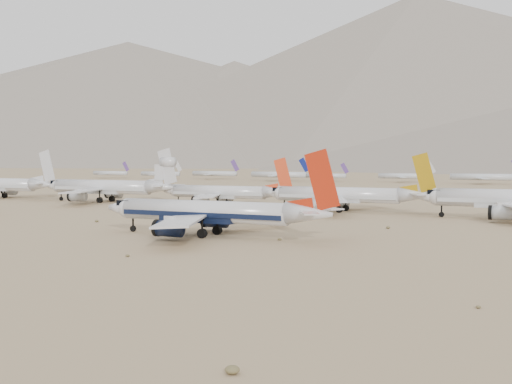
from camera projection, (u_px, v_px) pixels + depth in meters
ground at (168, 235)px, 131.90m from camera, size 7000.00×7000.00×0.00m
main_airliner at (213, 213)px, 128.77m from camera, size 49.66×48.51×17.53m
row2_gold_tail at (345, 195)px, 187.66m from camera, size 48.89×47.82×17.41m
row2_orange_tail at (224, 193)px, 210.52m from camera, size 45.07×44.09×16.08m
row2_white_trijet at (109, 187)px, 228.46m from camera, size 54.53×53.29×19.32m
desert_scrub at (103, 254)px, 103.27m from camera, size 264.25×121.67×0.63m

